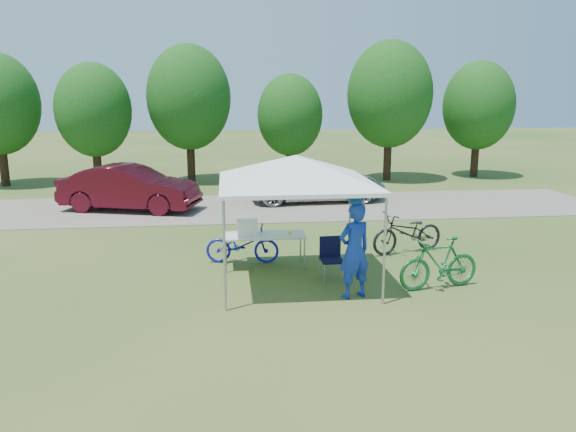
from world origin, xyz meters
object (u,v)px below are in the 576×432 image
object	(u,v)px
sedan	(130,188)
bike_blue	(242,244)
folding_chair	(331,254)
folding_table	(264,236)
minivan	(316,181)
bike_dark	(408,233)
bike_green	(439,263)
cyclist	(354,251)
cooler	(247,227)

from	to	relation	value
sedan	bike_blue	bearing A→B (deg)	-134.68
folding_chair	folding_table	bearing A→B (deg)	141.42
folding_chair	minivan	distance (m)	9.06
bike_dark	sedan	size ratio (longest dim) A/B	0.43
bike_green	folding_chair	bearing A→B (deg)	-124.01
cyclist	minivan	world-z (taller)	cyclist
folding_table	minivan	distance (m)	8.38
cyclist	sedan	bearing A→B (deg)	-78.80
minivan	sedan	xyz separation A→B (m)	(-6.64, -1.12, 0.06)
bike_green	bike_dark	bearing A→B (deg)	164.52
folding_table	cooler	distance (m)	0.45
cyclist	folding_table	bearing A→B (deg)	-74.69
cyclist	bike_blue	world-z (taller)	cyclist
minivan	sedan	distance (m)	6.74
bike_blue	bike_dark	size ratio (longest dim) A/B	0.86
cyclist	bike_green	distance (m)	1.93
folding_chair	cyclist	distance (m)	1.28
bike_blue	bike_green	xyz separation A→B (m)	(3.97, -2.27, 0.09)
folding_table	minivan	world-z (taller)	minivan
bike_green	minivan	size ratio (longest dim) A/B	0.35
folding_chair	bike_blue	bearing A→B (deg)	140.92
folding_table	bike_green	xyz separation A→B (m)	(3.47, -1.89, -0.19)
cooler	bike_dark	size ratio (longest dim) A/B	0.24
cyclist	minivan	bearing A→B (deg)	-116.24
folding_table	cyclist	size ratio (longest dim) A/B	0.99
folding_chair	sedan	xyz separation A→B (m)	(-5.51, 7.87, 0.25)
cooler	bike_dark	bearing A→B (deg)	10.57
folding_chair	sedan	world-z (taller)	sedan
cyclist	folding_chair	bearing A→B (deg)	-100.10
minivan	bike_blue	bearing A→B (deg)	155.36
bike_blue	cyclist	bearing A→B (deg)	-133.14
bike_dark	minivan	size ratio (longest dim) A/B	0.39
cooler	sedan	distance (m)	7.82
bike_dark	minivan	world-z (taller)	minivan
folding_table	bike_dark	bearing A→B (deg)	11.67
cyclist	bike_green	bearing A→B (deg)	167.86
cyclist	bike_green	xyz separation A→B (m)	(1.86, 0.30, -0.41)
cyclist	bike_green	size ratio (longest dim) A/B	1.06
folding_chair	bike_blue	distance (m)	2.33
cyclist	minivan	distance (m)	10.21
folding_chair	cooler	bearing A→B (deg)	147.88
folding_chair	cyclist	xyz separation A→B (m)	(0.23, -1.19, 0.41)
bike_green	bike_dark	size ratio (longest dim) A/B	0.90
sedan	bike_dark	bearing A→B (deg)	-111.95
folding_table	sedan	world-z (taller)	sedan
bike_dark	minivan	xyz separation A→B (m)	(-1.17, 7.23, 0.20)
folding_chair	bike_green	xyz separation A→B (m)	(2.09, -0.89, -0.00)
folding_chair	sedan	bearing A→B (deg)	122.19
bike_dark	sedan	xyz separation A→B (m)	(-7.81, 6.11, 0.26)
cooler	cyclist	size ratio (longest dim) A/B	0.25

